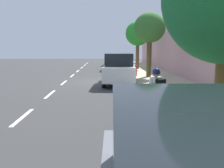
# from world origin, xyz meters

# --- Properties ---
(ground) EXTENTS (71.53, 71.53, 0.00)m
(ground) POSITION_xyz_m (0.00, 0.00, 0.00)
(ground) COLOR #363636
(sidewalk) EXTENTS (3.68, 44.71, 0.16)m
(sidewalk) POSITION_xyz_m (4.11, 0.00, 0.08)
(sidewalk) COLOR #B3AA8F
(sidewalk) RESTS_ON ground
(curb_edge) EXTENTS (0.16, 44.71, 0.16)m
(curb_edge) POSITION_xyz_m (2.19, 0.00, 0.08)
(curb_edge) COLOR gray
(curb_edge) RESTS_ON ground
(lane_stripe_centre) EXTENTS (0.14, 44.20, 0.01)m
(lane_stripe_centre) POSITION_xyz_m (-2.54, -0.25, 0.00)
(lane_stripe_centre) COLOR white
(lane_stripe_centre) RESTS_ON ground
(lane_stripe_bike_edge) EXTENTS (0.12, 44.71, 0.01)m
(lane_stripe_bike_edge) POSITION_xyz_m (0.72, 0.00, 0.00)
(lane_stripe_bike_edge) COLOR white
(lane_stripe_bike_edge) RESTS_ON ground
(building_facade) EXTENTS (0.50, 44.71, 4.67)m
(building_facade) POSITION_xyz_m (6.19, 0.00, 2.33)
(building_facade) COLOR #BE8E94
(building_facade) RESTS_ON ground
(parked_suv_white_second) EXTENTS (2.16, 4.80, 1.99)m
(parked_suv_white_second) POSITION_xyz_m (1.14, -0.97, 1.03)
(parked_suv_white_second) COLOR white
(parked_suv_white_second) RESTS_ON ground
(parked_sedan_silver_mid) EXTENTS (2.06, 4.51, 1.52)m
(parked_sedan_silver_mid) POSITION_xyz_m (1.13, 9.39, 0.75)
(parked_sedan_silver_mid) COLOR #B7BABF
(parked_sedan_silver_mid) RESTS_ON ground
(parked_sedan_red_far) EXTENTS (1.89, 4.43, 1.52)m
(parked_sedan_red_far) POSITION_xyz_m (1.14, 15.37, 0.75)
(parked_sedan_red_far) COLOR maroon
(parked_sedan_red_far) RESTS_ON ground
(bicycle_at_curb) EXTENTS (1.33, 1.17, 0.74)m
(bicycle_at_curb) POSITION_xyz_m (1.72, -8.58, 0.37)
(bicycle_at_curb) COLOR black
(bicycle_at_curb) RESTS_ON ground
(cyclist_with_backpack) EXTENTS (0.55, 0.53, 1.69)m
(cyclist_with_backpack) POSITION_xyz_m (1.94, -9.05, 1.03)
(cyclist_with_backpack) COLOR #C6B284
(cyclist_with_backpack) RESTS_ON ground
(street_tree_far_end) EXTENTS (2.33, 2.33, 4.77)m
(street_tree_far_end) POSITION_xyz_m (3.55, 1.92, 3.74)
(street_tree_far_end) COLOR #4B4322
(street_tree_far_end) RESTS_ON sidewalk
(street_tree_corner) EXTENTS (2.48, 2.48, 4.85)m
(street_tree_corner) POSITION_xyz_m (3.55, 8.98, 3.71)
(street_tree_corner) COLOR brown
(street_tree_corner) RESTS_ON sidewalk
(fire_hydrant) EXTENTS (0.22, 0.22, 0.84)m
(fire_hydrant) POSITION_xyz_m (2.62, 2.50, 0.58)
(fire_hydrant) COLOR red
(fire_hydrant) RESTS_ON sidewalk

